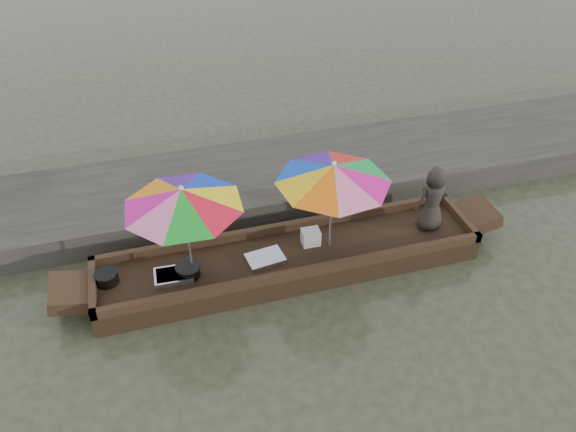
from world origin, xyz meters
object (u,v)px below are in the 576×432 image
object	(u,v)px
umbrella_bow	(187,231)
umbrella_stern	(332,206)
cooking_pot	(107,278)
charcoal_grill	(188,271)
boat_hull	(290,261)
tray_crayfish	(174,276)
vendor	(433,199)
supply_bag	(311,237)
tray_scallop	(265,258)

from	to	relation	value
umbrella_bow	umbrella_stern	world-z (taller)	same
cooking_pot	umbrella_stern	distance (m)	3.46
charcoal_grill	boat_hull	bearing A→B (deg)	2.03
boat_hull	tray_crayfish	world-z (taller)	tray_crayfish
charcoal_grill	vendor	world-z (taller)	vendor
supply_bag	charcoal_grill	bearing A→B (deg)	-174.62
tray_crayfish	tray_scallop	distance (m)	1.39
tray_scallop	vendor	distance (m)	2.82
charcoal_grill	vendor	xyz separation A→B (m)	(3.94, 0.06, 0.48)
charcoal_grill	supply_bag	distance (m)	1.97
vendor	charcoal_grill	bearing A→B (deg)	-4.31
tray_crayfish	umbrella_stern	distance (m)	2.55
charcoal_grill	supply_bag	xyz separation A→B (m)	(1.96, 0.18, 0.05)
vendor	tray_crayfish	bearing A→B (deg)	-4.29
cooking_pot	umbrella_bow	size ratio (longest dim) A/B	0.20
charcoal_grill	umbrella_bow	bearing A→B (deg)	39.54
boat_hull	umbrella_bow	size ratio (longest dim) A/B	3.54
supply_bag	umbrella_stern	world-z (taller)	umbrella_stern
tray_crayfish	supply_bag	bearing A→B (deg)	4.97
boat_hull	tray_scallop	xyz separation A→B (m)	(-0.40, -0.05, 0.21)
tray_scallop	umbrella_stern	bearing A→B (deg)	2.46
cooking_pot	vendor	bearing A→B (deg)	-1.33
supply_bag	umbrella_bow	xyz separation A→B (m)	(-1.89, -0.13, 0.65)
tray_crayfish	umbrella_bow	size ratio (longest dim) A/B	0.33
tray_scallop	supply_bag	distance (m)	0.81
boat_hull	vendor	distance (m)	2.47
cooking_pot	supply_bag	distance (m)	3.12
tray_crayfish	charcoal_grill	xyz separation A→B (m)	(0.22, 0.00, 0.04)
tray_scallop	boat_hull	bearing A→B (deg)	6.39
tray_crayfish	supply_bag	xyz separation A→B (m)	(2.18, 0.19, 0.09)
cooking_pot	supply_bag	bearing A→B (deg)	0.14
supply_bag	tray_crayfish	bearing A→B (deg)	-175.03
tray_scallop	tray_crayfish	bearing A→B (deg)	-179.37
cooking_pot	tray_crayfish	xyz separation A→B (m)	(0.94, -0.18, -0.04)
supply_bag	umbrella_bow	distance (m)	2.00
vendor	umbrella_bow	xyz separation A→B (m)	(-3.87, -0.00, 0.22)
charcoal_grill	tray_scallop	bearing A→B (deg)	0.51
cooking_pot	charcoal_grill	xyz separation A→B (m)	(1.16, -0.18, -0.01)
charcoal_grill	cooking_pot	bearing A→B (deg)	171.32
charcoal_grill	vendor	distance (m)	3.97
boat_hull	cooking_pot	distance (m)	2.75
supply_bag	vendor	size ratio (longest dim) A/B	0.25
boat_hull	umbrella_stern	size ratio (longest dim) A/B	3.48
supply_bag	umbrella_bow	size ratio (longest dim) A/B	0.17
tray_crayfish	vendor	distance (m)	4.19
tray_crayfish	umbrella_stern	bearing A→B (deg)	1.42
tray_scallop	vendor	world-z (taller)	vendor
tray_scallop	umbrella_bow	world-z (taller)	umbrella_bow
boat_hull	tray_crayfish	size ratio (longest dim) A/B	10.67
supply_bag	umbrella_stern	xyz separation A→B (m)	(0.27, -0.13, 0.65)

